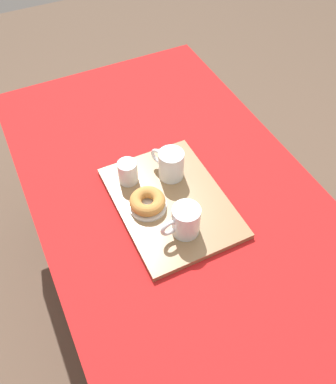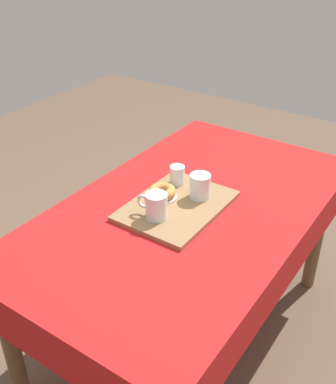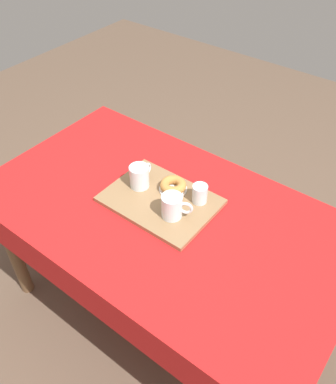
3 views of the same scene
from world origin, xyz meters
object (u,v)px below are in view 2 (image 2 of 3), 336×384
tea_mug_left (156,207)px  tea_mug_right (200,187)px  donut_plate_left (162,196)px  serving_tray (177,206)px  water_glass_near (177,176)px  sugar_donut_left (162,192)px  dining_table (189,224)px

tea_mug_left → tea_mug_right: same height
tea_mug_right → donut_plate_left: 0.16m
tea_mug_left → serving_tray: bearing=-6.5°
tea_mug_right → water_glass_near: size_ratio=1.51×
tea_mug_left → tea_mug_right: 0.22m
serving_tray → sugar_donut_left: (0.01, 0.08, 0.04)m
water_glass_near → sugar_donut_left: (-0.13, -0.01, -0.01)m
tea_mug_left → water_glass_near: tea_mug_left is taller
serving_tray → water_glass_near: size_ratio=5.63×
water_glass_near → sugar_donut_left: size_ratio=0.72×
tea_mug_left → donut_plate_left: 0.15m
dining_table → water_glass_near: water_glass_near is taller
water_glass_near → donut_plate_left: size_ratio=0.67×
water_glass_near → donut_plate_left: (-0.13, -0.01, -0.03)m
tea_mug_right → sugar_donut_left: tea_mug_right is taller
dining_table → tea_mug_right: size_ratio=12.79×
tea_mug_right → sugar_donut_left: 0.15m
tea_mug_left → sugar_donut_left: 0.14m
dining_table → tea_mug_right: bearing=-11.9°
sugar_donut_left → tea_mug_left: bearing=-154.3°
tea_mug_left → donut_plate_left: (0.13, 0.06, -0.04)m
tea_mug_left → sugar_donut_left: bearing=25.7°
tea_mug_right → water_glass_near: tea_mug_right is taller
serving_tray → water_glass_near: bearing=33.2°
dining_table → water_glass_near: 0.21m
serving_tray → dining_table: bearing=-40.3°
serving_tray → tea_mug_right: 0.12m
tea_mug_right → donut_plate_left: bearing=125.8°
tea_mug_left → sugar_donut_left: (0.13, 0.06, -0.02)m
tea_mug_left → sugar_donut_left: size_ratio=1.13×
serving_tray → sugar_donut_left: sugar_donut_left is taller
tea_mug_left → water_glass_near: bearing=16.2°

